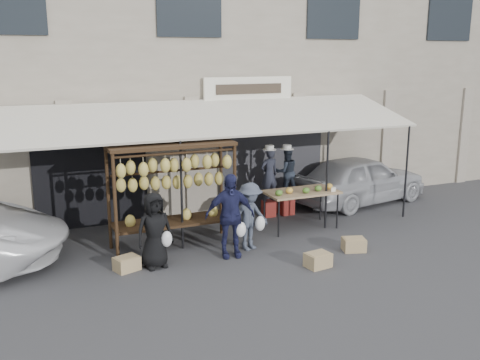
% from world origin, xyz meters
% --- Properties ---
extents(ground_plane, '(90.00, 90.00, 0.00)m').
position_xyz_m(ground_plane, '(0.00, 0.00, 0.00)').
color(ground_plane, '#2D2D30').
extents(shophouse, '(24.00, 6.15, 7.30)m').
position_xyz_m(shophouse, '(-0.00, 6.50, 3.65)').
color(shophouse, gray).
rests_on(shophouse, ground_plane).
extents(awning, '(10.00, 2.35, 2.92)m').
position_xyz_m(awning, '(0.01, 2.28, 2.57)').
color(awning, beige).
rests_on(awning, ground_plane).
extents(banana_rack, '(2.60, 0.90, 2.24)m').
position_xyz_m(banana_rack, '(-1.15, 1.28, 1.57)').
color(banana_rack, black).
rests_on(banana_rack, ground_plane).
extents(produce_table, '(1.70, 0.90, 1.04)m').
position_xyz_m(produce_table, '(1.96, 1.36, 0.87)').
color(produce_table, tan).
rests_on(produce_table, ground_plane).
extents(vendor_left, '(0.51, 0.36, 1.34)m').
position_xyz_m(vendor_left, '(1.69, 2.52, 1.08)').
color(vendor_left, '#232632').
rests_on(vendor_left, stool_left).
extents(vendor_right, '(0.65, 0.54, 1.23)m').
position_xyz_m(vendor_right, '(2.18, 2.53, 1.11)').
color(vendor_right, '#202733').
rests_on(vendor_right, stool_right).
extents(customer_left, '(0.78, 0.57, 1.48)m').
position_xyz_m(customer_left, '(-1.78, 0.38, 0.74)').
color(customer_left, black).
rests_on(customer_left, ground_plane).
extents(customer_mid, '(1.06, 0.57, 1.71)m').
position_xyz_m(customer_mid, '(-0.25, 0.35, 0.86)').
color(customer_mid, '#1D1F45').
rests_on(customer_mid, ground_plane).
extents(customer_right, '(1.04, 0.79, 1.43)m').
position_xyz_m(customer_right, '(0.28, 0.56, 0.72)').
color(customer_right, '#3B4250').
rests_on(customer_right, ground_plane).
extents(stool_left, '(0.31, 0.31, 0.41)m').
position_xyz_m(stool_left, '(1.69, 2.52, 0.20)').
color(stool_left, maroon).
rests_on(stool_left, ground_plane).
extents(stool_right, '(0.43, 0.43, 0.49)m').
position_xyz_m(stool_right, '(2.18, 2.53, 0.25)').
color(stool_right, maroon).
rests_on(stool_right, ground_plane).
extents(crate_near_a, '(0.50, 0.41, 0.28)m').
position_xyz_m(crate_near_a, '(1.10, -0.84, 0.14)').
color(crate_near_a, tan).
rests_on(crate_near_a, ground_plane).
extents(crate_near_b, '(0.53, 0.46, 0.27)m').
position_xyz_m(crate_near_b, '(2.24, -0.39, 0.14)').
color(crate_near_b, tan).
rests_on(crate_near_b, ground_plane).
extents(crate_far, '(0.53, 0.46, 0.27)m').
position_xyz_m(crate_far, '(-2.33, 0.43, 0.13)').
color(crate_far, tan).
rests_on(crate_far, ground_plane).
extents(sedan, '(4.18, 2.28, 1.35)m').
position_xyz_m(sedan, '(4.55, 2.67, 0.67)').
color(sedan, '#B0B1B6').
rests_on(sedan, ground_plane).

